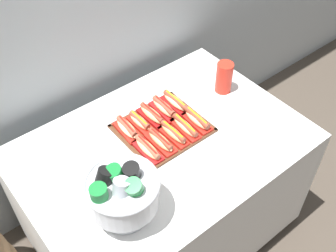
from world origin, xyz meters
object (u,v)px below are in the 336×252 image
object	(u,v)px
hot_dog_4	(197,120)
punch_bowl	(122,191)
hot_dog_5	(127,129)
hot_dog_8	(164,108)
buffet_table	(163,189)
serving_tray	(162,129)
hot_dog_1	(161,141)
hot_dog_7	(152,115)
hot_dog_9	(175,102)
cup_stack	(224,77)
hot_dog_2	(173,134)
hot_dog_0	(148,149)
hot_dog_3	(185,127)
hot_dog_6	(140,122)

from	to	relation	value
hot_dog_4	punch_bowl	size ratio (longest dim) A/B	0.61
hot_dog_5	hot_dog_8	size ratio (longest dim) A/B	0.95
buffet_table	serving_tray	bearing A→B (deg)	52.19
hot_dog_1	hot_dog_5	xyz separation A→B (m)	(-0.07, 0.17, 0.00)
hot_dog_7	serving_tray	bearing A→B (deg)	-90.20
hot_dog_1	punch_bowl	bearing A→B (deg)	-149.67
hot_dog_9	cup_stack	xyz separation A→B (m)	(0.29, -0.05, 0.05)
buffet_table	hot_dog_5	distance (m)	0.43
buffet_table	punch_bowl	world-z (taller)	punch_bowl
hot_dog_2	hot_dog_7	bearing A→B (deg)	89.80
hot_dog_0	hot_dog_4	distance (m)	0.30
hot_dog_3	hot_dog_7	distance (m)	0.18
hot_dog_0	hot_dog_4	xyz separation A→B (m)	(0.30, -0.00, 0.00)
punch_bowl	hot_dog_0	bearing A→B (deg)	36.87
cup_stack	hot_dog_8	bearing A→B (deg)	171.50
buffet_table	hot_dog_8	bearing A→B (deg)	49.70
hot_dog_0	hot_dog_4	bearing A→B (deg)	-0.20
hot_dog_8	hot_dog_9	distance (m)	0.08
hot_dog_6	punch_bowl	distance (m)	0.52
hot_dog_9	punch_bowl	world-z (taller)	punch_bowl
hot_dog_4	hot_dog_0	bearing A→B (deg)	179.80
hot_dog_0	hot_dog_8	xyz separation A→B (m)	(0.23, 0.16, 0.00)
buffet_table	punch_bowl	xyz separation A→B (m)	(-0.36, -0.21, 0.52)
buffet_table	hot_dog_0	world-z (taller)	hot_dog_0
serving_tray	hot_dog_0	size ratio (longest dim) A/B	2.30
hot_dog_0	hot_dog_7	bearing A→B (deg)	47.53
hot_dog_9	hot_dog_0	bearing A→B (deg)	-151.39
hot_dog_1	hot_dog_4	size ratio (longest dim) A/B	0.99
hot_dog_7	hot_dog_9	bearing A→B (deg)	-0.20
cup_stack	hot_dog_3	bearing A→B (deg)	-162.92
hot_dog_4	hot_dog_9	bearing A→B (deg)	89.80
hot_dog_5	hot_dog_7	xyz separation A→B (m)	(0.15, -0.00, 0.00)
serving_tray	hot_dog_9	distance (m)	0.17
hot_dog_1	hot_dog_4	world-z (taller)	hot_dog_4
serving_tray	hot_dog_7	xyz separation A→B (m)	(0.00, 0.08, 0.03)
hot_dog_1	hot_dog_3	world-z (taller)	hot_dog_1
hot_dog_5	punch_bowl	world-z (taller)	punch_bowl
hot_dog_6	hot_dog_8	bearing A→B (deg)	-0.20
hot_dog_3	hot_dog_6	bearing A→B (deg)	132.08
hot_dog_5	cup_stack	xyz separation A→B (m)	(0.59, -0.05, 0.05)
hot_dog_3	hot_dog_6	size ratio (longest dim) A/B	1.21
serving_tray	hot_dog_8	bearing A→B (deg)	47.53
hot_dog_0	buffet_table	bearing A→B (deg)	3.33
hot_dog_1	hot_dog_8	world-z (taller)	hot_dog_8
hot_dog_1	hot_dog_9	xyz separation A→B (m)	(0.23, 0.16, 0.00)
hot_dog_6	hot_dog_4	bearing A→B (deg)	-36.45
buffet_table	hot_dog_5	bearing A→B (deg)	119.45
serving_tray	hot_dog_3	world-z (taller)	hot_dog_3
hot_dog_6	cup_stack	distance (m)	0.52
hot_dog_7	hot_dog_0	bearing A→B (deg)	-132.47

